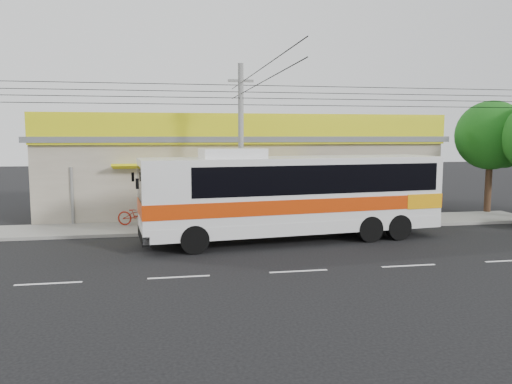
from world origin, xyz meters
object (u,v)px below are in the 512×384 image
(motorbike_red, at_px, (138,215))
(tree_far, at_px, (493,138))
(utility_pole, at_px, (241,94))
(coach_bus, at_px, (298,191))

(motorbike_red, bearing_deg, tree_far, -69.17)
(motorbike_red, distance_m, tree_far, 20.29)
(motorbike_red, bearing_deg, utility_pole, -93.84)
(tree_far, bearing_deg, utility_pole, -168.84)
(coach_bus, distance_m, tree_far, 14.03)
(utility_pole, bearing_deg, motorbike_red, 158.38)
(utility_pole, bearing_deg, coach_bus, -43.52)
(coach_bus, distance_m, utility_pole, 5.25)
(utility_pole, xyz_separation_m, tree_far, (15.08, 2.98, -2.02))
(coach_bus, bearing_deg, motorbike_red, 143.80)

